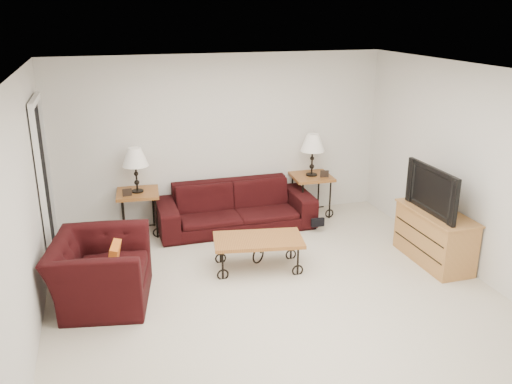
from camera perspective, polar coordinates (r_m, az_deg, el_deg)
The scene contains 20 objects.
ground at distance 6.26m, azimuth 1.85°, elevation -10.70°, with size 5.00×5.00×0.00m, color beige.
wall_back at distance 8.07m, azimuth -3.65°, elevation 5.66°, with size 5.00×0.02×2.50m, color silver.
wall_front at distance 3.68m, azimuth 14.64°, elevation -11.89°, with size 5.00×0.02×2.50m, color silver.
wall_left at distance 5.54m, azimuth -23.42°, elevation -2.18°, with size 0.02×5.00×2.50m, color silver.
wall_right at distance 6.93m, azimuth 22.02°, elevation 2.06°, with size 0.02×5.00×2.50m, color silver.
ceiling at distance 5.48m, azimuth 2.13°, elevation 12.67°, with size 5.00×5.00×0.00m, color white.
doorway at distance 7.16m, azimuth -21.62°, elevation 0.69°, with size 0.08×0.94×2.04m, color black.
sofa at distance 7.91m, azimuth -2.20°, elevation -1.55°, with size 2.29×0.89×0.67m, color black.
side_table_left at distance 7.88m, azimuth -12.33°, elevation -2.17°, with size 0.59×0.59×0.64m, color #915B24.
side_table_right at distance 8.45m, azimuth 5.85°, elevation -0.33°, with size 0.60×0.60×0.65m, color #915B24.
lamp_left at distance 7.68m, azimuth -12.66°, elevation 2.28°, with size 0.36×0.36×0.64m, color black, non-canonical shape.
lamp_right at distance 8.26m, azimuth 6.00°, elevation 3.94°, with size 0.37×0.37×0.65m, color black, non-canonical shape.
photo_frame_left at distance 7.61m, azimuth -13.55°, elevation -0.05°, with size 0.13×0.02×0.11m, color black.
photo_frame_right at distance 8.26m, azimuth 7.30°, elevation 1.93°, with size 0.13×0.02×0.11m, color black.
coffee_table at distance 6.72m, azimuth 0.24°, elevation -6.55°, with size 1.09×0.59×0.41m, color #915B24.
armchair at distance 6.18m, azimuth -16.20°, elevation -8.05°, with size 1.14×1.00×0.74m, color black.
throw_pillow at distance 6.07m, azimuth -14.90°, elevation -6.87°, with size 0.34×0.09×0.34m, color #D0561A.
tv_stand at distance 7.22m, azimuth 18.44°, elevation -4.53°, with size 0.47×1.14×0.68m, color #B67A43.
television at distance 7.00m, azimuth 18.83°, elevation 0.23°, with size 1.02×0.13×0.59m, color black.
backpack at distance 7.92m, azimuth 6.30°, elevation -2.72°, with size 0.30×0.23×0.38m, color black.
Camera 1 is at (-1.74, -5.16, 3.09)m, focal length 37.60 mm.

